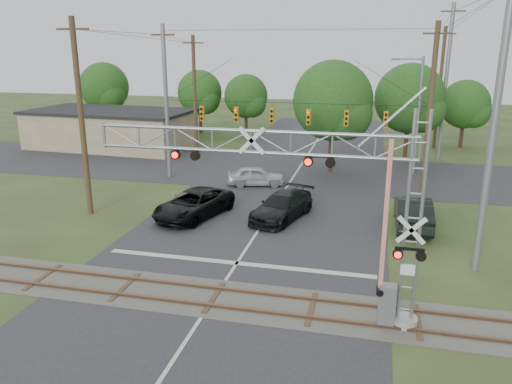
% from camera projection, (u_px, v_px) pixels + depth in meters
% --- Properties ---
extents(ground, '(160.00, 160.00, 0.00)m').
position_uv_depth(ground, '(197.00, 324.00, 18.57)').
color(ground, '#2E3B1B').
rests_on(ground, ground).
extents(road_main, '(14.00, 90.00, 0.02)m').
position_uv_depth(road_main, '(258.00, 231.00, 27.89)').
color(road_main, '#252527').
rests_on(road_main, ground).
extents(road_cross, '(90.00, 12.00, 0.02)m').
position_uv_depth(road_cross, '(297.00, 171.00, 40.95)').
color(road_cross, '#252527').
rests_on(road_cross, ground).
extents(railroad_track, '(90.00, 3.20, 0.17)m').
position_uv_depth(railroad_track, '(214.00, 298.00, 20.42)').
color(railroad_track, '#4C4942').
rests_on(railroad_track, ground).
extents(crossing_gantry, '(12.22, 1.02, 7.98)m').
position_uv_depth(crossing_gantry, '(311.00, 191.00, 17.82)').
color(crossing_gantry, gray).
rests_on(crossing_gantry, ground).
extents(traffic_signal_span, '(19.34, 0.36, 11.50)m').
position_uv_depth(traffic_signal_span, '(303.00, 109.00, 35.43)').
color(traffic_signal_span, gray).
rests_on(traffic_signal_span, ground).
extents(pickup_black, '(4.17, 6.28, 1.60)m').
position_uv_depth(pickup_black, '(194.00, 204.00, 29.97)').
color(pickup_black, black).
rests_on(pickup_black, ground).
extents(car_dark, '(3.62, 5.75, 1.55)m').
position_uv_depth(car_dark, '(282.00, 206.00, 29.64)').
color(car_dark, black).
rests_on(car_dark, ground).
extents(sedan_silver, '(4.49, 2.65, 1.43)m').
position_uv_depth(sedan_silver, '(256.00, 176.00, 36.77)').
color(sedan_silver, '#AEB1B6').
rests_on(sedan_silver, ground).
extents(suv_dark, '(1.95, 5.38, 1.76)m').
position_uv_depth(suv_dark, '(413.00, 212.00, 28.29)').
color(suv_dark, black).
rests_on(suv_dark, ground).
extents(commercial_building, '(16.59, 9.20, 3.76)m').
position_uv_depth(commercial_building, '(111.00, 129.00, 50.31)').
color(commercial_building, '#89785B').
rests_on(commercial_building, ground).
extents(streetlight, '(2.45, 0.26, 9.19)m').
position_uv_depth(streetlight, '(416.00, 110.00, 38.69)').
color(streetlight, gray).
rests_on(streetlight, ground).
extents(utility_poles, '(24.71, 29.93, 13.40)m').
position_uv_depth(utility_poles, '(340.00, 98.00, 37.54)').
color(utility_poles, '#43341F').
rests_on(utility_poles, ground).
extents(treeline, '(56.84, 23.82, 9.69)m').
position_uv_depth(treeline, '(350.00, 93.00, 49.52)').
color(treeline, '#362318').
rests_on(treeline, ground).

